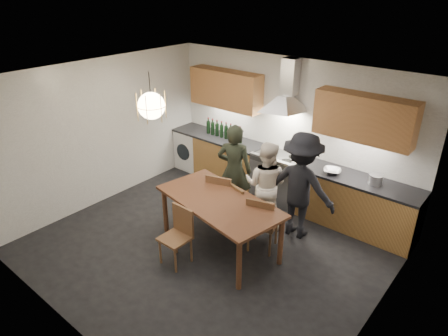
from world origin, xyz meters
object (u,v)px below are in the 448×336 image
Objects in this scene: chair_front at (179,232)px; mixing_bowl at (332,171)px; chair_back_left at (221,196)px; person_mid at (266,185)px; dining_table at (219,206)px; wine_bottles at (224,130)px; person_left at (234,171)px; person_right at (301,186)px; stock_pot at (376,179)px.

chair_front is 3.05× the size of mixing_bowl.
person_mid is at bearing -154.40° from chair_back_left.
chair_back_left is at bearing 26.26° from person_mid.
chair_front is at bearing -100.48° from dining_table.
chair_back_left is at bearing -51.84° from wine_bottles.
person_left is at bearing 125.97° from dining_table.
mixing_bowl is at bearing -109.42° from person_right.
mixing_bowl is (0.94, 1.77, 0.20)m from dining_table.
chair_back_left is at bearing 137.99° from dining_table.
dining_table is 2.20× the size of chair_back_left.
person_right reaches higher than chair_back_left.
person_mid is at bearing 161.94° from person_left.
mixing_bowl is at bearing -171.63° from person_left.
chair_front is 0.53× the size of person_left.
chair_front is 1.68m from person_mid.
person_mid is 1.71m from stock_pot.
stock_pot reaches higher than chair_back_left.
chair_front is 2.70m from mixing_bowl.
person_left is 7.73× the size of stock_pot.
mixing_bowl is at bearing -153.10° from chair_back_left.
chair_front is at bearing -63.81° from wine_bottles.
stock_pot is at bearing -178.86° from person_left.
chair_back_left is 2.45m from stock_pot.
chair_back_left is 1.88m from mixing_bowl.
chair_front is (-0.24, -0.63, -0.23)m from dining_table.
dining_table is at bearing -131.29° from stock_pot.
mixing_bowl is at bearing -173.42° from stock_pot.
person_mid is at bearing -134.53° from mixing_bowl.
dining_table is at bearing -117.90° from mixing_bowl.
chair_back_left is 0.76m from person_mid.
chair_back_left is 1.10× the size of chair_front.
dining_table is 1.00m from person_mid.
dining_table is at bearing 93.26° from person_left.
chair_back_left is 1.11m from chair_front.
chair_back_left is 0.64× the size of person_mid.
chair_back_left reaches higher than chair_front.
stock_pot is at bearing 53.52° from chair_front.
mixing_bowl reaches higher than dining_table.
wine_bottles is at bearing 116.62° from chair_front.
mixing_bowl is at bearing 72.19° from dining_table.
mixing_bowl is at bearing -151.57° from person_mid.
dining_table is 0.63m from chair_back_left.
wine_bottles is at bearing -22.72° from person_right.
stock_pot is (1.99, 1.37, 0.43)m from chair_back_left.
chair_back_left is 0.58× the size of person_left.
person_right reaches higher than dining_table.
person_right is at bearing 65.89° from dining_table.
chair_back_left is 4.46× the size of stock_pot.
person_mid is 0.85× the size of person_right.
mixing_bowl is at bearing 64.36° from chair_front.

